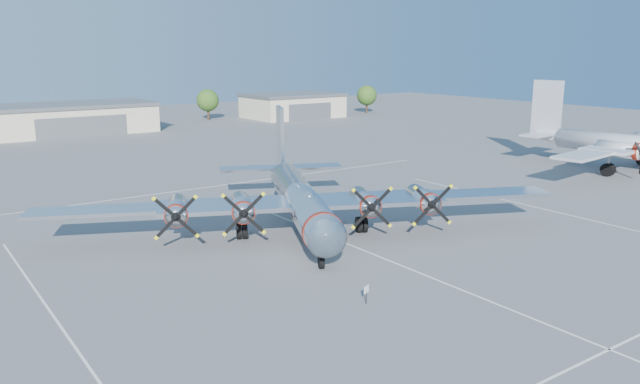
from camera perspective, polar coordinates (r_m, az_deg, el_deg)
ground at (r=49.20m, az=2.26°, el=-4.66°), size 260.00×260.00×0.00m
parking_lines at (r=47.89m, az=3.54°, el=-5.16°), size 60.00×50.08×0.01m
hangar_center at (r=123.13m, az=-21.76°, el=6.28°), size 28.60×14.60×5.40m
hangar_east at (r=142.18m, az=-2.52°, el=7.93°), size 20.60×14.60×5.40m
tree_east at (r=138.64m, az=-10.23°, el=8.24°), size 4.80×4.80×6.64m
tree_far_east at (r=152.26m, az=4.30°, el=8.80°), size 4.80×4.80×6.64m
main_bomber_b29 at (r=52.77m, az=-1.91°, el=-3.44°), size 50.11×43.55×9.28m
twin_engine_east at (r=88.09m, az=25.33°, el=1.92°), size 36.99×28.62×10.85m
info_placard at (r=37.58m, az=4.27°, el=-9.05°), size 0.55×0.28×1.12m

